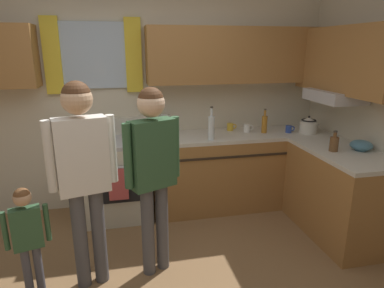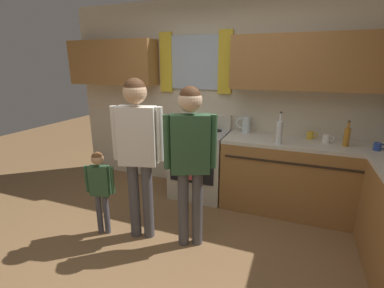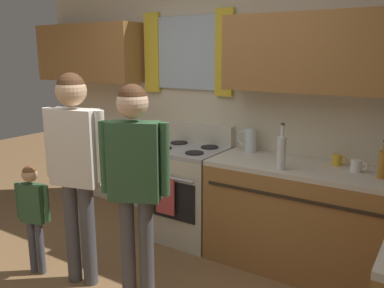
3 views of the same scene
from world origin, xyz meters
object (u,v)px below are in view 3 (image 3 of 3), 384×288
object	(u,v)px
adult_in_plaid	(135,170)
mug_mustard_yellow	(337,160)
water_pitcher	(250,140)
small_child	(33,207)
mug_ceramic_white	(357,166)
bottle_oil_amber	(383,164)
adult_holding_child	(75,156)
stove_oven	(187,191)
bottle_tall_clear	(281,152)

from	to	relation	value
adult_in_plaid	mug_mustard_yellow	bearing A→B (deg)	49.36
water_pitcher	small_child	world-z (taller)	water_pitcher
water_pitcher	adult_in_plaid	xyz separation A→B (m)	(-0.28, -1.28, -0.01)
mug_mustard_yellow	mug_ceramic_white	xyz separation A→B (m)	(0.17, -0.12, 0.00)
bottle_oil_amber	mug_ceramic_white	bearing A→B (deg)	159.76
adult_holding_child	small_child	bearing A→B (deg)	-165.47
stove_oven	water_pitcher	distance (m)	0.81
mug_ceramic_white	adult_in_plaid	bearing A→B (deg)	-137.64
mug_mustard_yellow	bottle_oil_amber	bearing A→B (deg)	-27.43
adult_in_plaid	bottle_oil_amber	bearing A→B (deg)	36.67
bottle_oil_amber	bottle_tall_clear	bearing A→B (deg)	-165.87
small_child	stove_oven	bearing A→B (deg)	62.69
water_pitcher	mug_mustard_yellow	bearing A→B (deg)	-2.70
stove_oven	adult_in_plaid	bearing A→B (deg)	-74.99
bottle_oil_amber	small_child	size ratio (longest dim) A/B	0.31
stove_oven	small_child	world-z (taller)	stove_oven
adult_holding_child	mug_ceramic_white	bearing A→B (deg)	33.89
bottle_tall_clear	adult_in_plaid	size ratio (longest dim) A/B	0.23
water_pitcher	small_child	distance (m)	1.94
water_pitcher	adult_in_plaid	bearing A→B (deg)	-102.21
small_child	adult_in_plaid	bearing A→B (deg)	9.92
stove_oven	bottle_tall_clear	xyz separation A→B (m)	(1.02, -0.21, 0.57)
bottle_tall_clear	adult_in_plaid	distance (m)	1.15
stove_oven	mug_mustard_yellow	distance (m)	1.45
bottle_tall_clear	small_child	xyz separation A→B (m)	(-1.67, -1.05, -0.46)
stove_oven	bottle_tall_clear	size ratio (longest dim) A/B	3.00
mug_mustard_yellow	water_pitcher	size ratio (longest dim) A/B	0.55
mug_mustard_yellow	small_child	xyz separation A→B (m)	(-2.01, -1.41, -0.37)
bottle_tall_clear	small_child	distance (m)	2.03
small_child	bottle_tall_clear	bearing A→B (deg)	32.14
bottle_oil_amber	adult_holding_child	xyz separation A→B (m)	(-1.95, -1.12, 0.03)
adult_in_plaid	small_child	distance (m)	1.05
adult_in_plaid	water_pitcher	bearing A→B (deg)	77.79
bottle_tall_clear	bottle_oil_amber	bearing A→B (deg)	14.13
mug_mustard_yellow	small_child	bearing A→B (deg)	-144.99
stove_oven	bottle_tall_clear	bearing A→B (deg)	-11.66
adult_in_plaid	small_child	bearing A→B (deg)	-170.08
bottle_oil_amber	water_pitcher	size ratio (longest dim) A/B	1.30
stove_oven	mug_ceramic_white	size ratio (longest dim) A/B	8.76
bottle_tall_clear	water_pitcher	distance (m)	0.60
bottle_tall_clear	water_pitcher	xyz separation A→B (m)	(-0.45, 0.40, -0.03)
bottle_oil_amber	bottle_tall_clear	size ratio (longest dim) A/B	0.78
mug_mustard_yellow	adult_in_plaid	world-z (taller)	adult_in_plaid
mug_ceramic_white	small_child	distance (m)	2.57
mug_ceramic_white	bottle_tall_clear	bearing A→B (deg)	-154.47
adult_in_plaid	small_child	xyz separation A→B (m)	(-0.95, -0.17, -0.42)
bottle_oil_amber	adult_in_plaid	size ratio (longest dim) A/B	0.18
mug_ceramic_white	stove_oven	bearing A→B (deg)	-178.74
bottle_oil_amber	small_child	world-z (taller)	bottle_oil_amber
water_pitcher	adult_in_plaid	distance (m)	1.31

